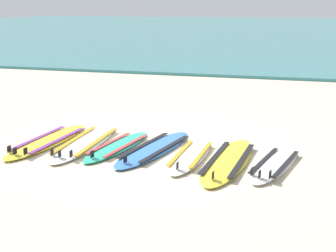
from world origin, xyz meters
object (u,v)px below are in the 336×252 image
object	(u,v)px
surfboard_5	(228,161)
surfboard_6	(275,164)
surfboard_0	(48,141)
surfboard_1	(86,142)
surfboard_3	(154,149)
surfboard_4	(191,156)
surfboard_2	(118,146)

from	to	relation	value
surfboard_5	surfboard_6	xyz separation A→B (m)	(0.71, 0.02, 0.00)
surfboard_0	surfboard_1	xyz separation A→B (m)	(0.69, 0.10, -0.00)
surfboard_1	surfboard_0	bearing A→B (deg)	-171.85
surfboard_3	surfboard_6	xyz separation A→B (m)	(2.01, -0.27, 0.00)
surfboard_1	surfboard_4	xyz separation A→B (m)	(1.96, -0.23, -0.00)
surfboard_1	surfboard_6	xyz separation A→B (m)	(3.30, -0.30, 0.00)
surfboard_0	surfboard_1	bearing A→B (deg)	8.15
surfboard_3	surfboard_4	xyz separation A→B (m)	(0.68, -0.20, 0.00)
surfboard_4	surfboard_2	bearing A→B (deg)	173.00
surfboard_1	surfboard_3	bearing A→B (deg)	-1.52
surfboard_1	surfboard_3	xyz separation A→B (m)	(1.29, -0.03, -0.00)
surfboard_1	surfboard_5	bearing A→B (deg)	-7.00
surfboard_1	surfboard_5	distance (m)	2.61
surfboard_0	surfboard_1	world-z (taller)	same
surfboard_2	surfboard_6	bearing A→B (deg)	-4.95
surfboard_3	surfboard_5	world-z (taller)	same
surfboard_0	surfboard_3	world-z (taller)	same
surfboard_1	surfboard_6	bearing A→B (deg)	-5.23
surfboard_2	surfboard_4	xyz separation A→B (m)	(1.33, -0.16, 0.00)
surfboard_0	surfboard_1	size ratio (longest dim) A/B	0.97
surfboard_1	surfboard_4	bearing A→B (deg)	-6.81
surfboard_4	surfboard_6	distance (m)	1.34
surfboard_5	surfboard_4	bearing A→B (deg)	172.41
surfboard_0	surfboard_5	bearing A→B (deg)	-3.82
surfboard_0	surfboard_2	world-z (taller)	same
surfboard_0	surfboard_2	distance (m)	1.32
surfboard_6	surfboard_4	bearing A→B (deg)	177.10
surfboard_0	surfboard_4	size ratio (longest dim) A/B	1.22
surfboard_0	surfboard_4	world-z (taller)	same
surfboard_0	surfboard_3	bearing A→B (deg)	1.87
surfboard_4	surfboard_6	bearing A→B (deg)	-2.90
surfboard_5	surfboard_2	bearing A→B (deg)	172.81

